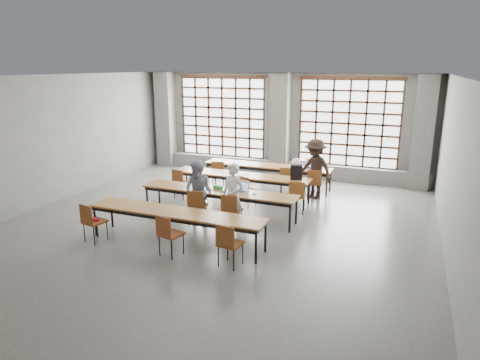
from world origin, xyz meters
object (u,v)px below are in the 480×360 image
red_pouch (95,220)px  desk_row_a (267,167)px  chair_back_right (314,181)px  desk_row_d (176,214)px  chair_near_left (91,219)px  chair_mid_right (297,194)px  student_back (315,169)px  chair_back_mid (287,178)px  chair_near_right (228,241)px  green_box (218,187)px  chair_front_right (231,208)px  mouse (254,194)px  student_female (198,192)px  chair_back_left (219,172)px  chair_mid_centre (245,188)px  plastic_bag (296,163)px  desk_row_b (241,177)px  chair_mid_left (180,181)px  chair_front_left (197,204)px  laptop_back (311,166)px  laptop_front (241,189)px  phone (224,192)px  desk_row_c (219,193)px  student_male (233,196)px  backpack (296,172)px

red_pouch → desk_row_a: bearing=68.5°
chair_back_right → red_pouch: (-3.75, -4.80, -0.04)m
desk_row_d → chair_near_left: 1.83m
chair_mid_right → student_back: size_ratio=0.51×
chair_back_mid → chair_near_right: bearing=-87.2°
green_box → chair_back_mid: bearing=64.7°
chair_front_right → mouse: chair_front_right is taller
student_female → chair_back_left: bearing=109.6°
chair_mid_centre → green_box: size_ratio=3.52×
chair_front_right → plastic_bag: (0.55, 3.76, 0.34)m
desk_row_b → chair_mid_left: bearing=-158.8°
chair_back_right → chair_front_left: bearing=-125.0°
laptop_back → desk_row_d: bearing=-109.7°
desk_row_b → chair_front_right: chair_front_right is taller
laptop_front → plastic_bag: size_ratio=1.49×
student_back → chair_back_mid: bearing=-146.1°
laptop_front → phone: size_ratio=3.28×
desk_row_c → mouse: (0.95, -0.02, 0.08)m
chair_mid_left → chair_front_left: (1.41, -1.69, 0.00)m
chair_back_mid → desk_row_d: bearing=-106.4°
mouse → desk_row_a: bearing=102.6°
chair_near_left → phone: chair_near_left is taller
chair_back_right → student_back: (-0.02, 0.13, 0.33)m
laptop_back → plastic_bag: 0.46m
student_back → laptop_back: 0.66m
chair_mid_centre → chair_near_left: 4.12m
chair_mid_centre → student_male: student_male is taller
chair_front_right → student_back: 3.46m
desk_row_b → green_box: size_ratio=16.00×
chair_back_left → chair_mid_centre: (1.43, -1.39, 0.00)m
chair_near_right → green_box: chair_near_right is taller
chair_front_left → chair_front_right: same height
chair_mid_left → chair_near_right: 4.60m
desk_row_c → plastic_bag: bearing=69.8°
chair_back_left → chair_mid_centre: size_ratio=1.00×
student_female → laptop_front: (0.87, 0.61, 0.02)m
chair_back_mid → backpack: 0.93m
green_box → chair_mid_left: bearing=149.1°
desk_row_d → chair_near_right: 1.62m
desk_row_b → chair_mid_centre: chair_mid_centre is taller
desk_row_a → laptop_front: bearing=-84.0°
plastic_bag → red_pouch: (-3.03, -5.48, -0.37)m
laptop_front → student_back: bearing=62.5°
desk_row_b → chair_near_right: chair_near_right is taller
chair_near_right → chair_front_right: bearing=111.6°
chair_back_mid → laptop_back: (0.53, 0.74, 0.25)m
desk_row_a → chair_near_left: 5.91m
student_male → student_back: size_ratio=0.91×
student_female → phone: bearing=43.7°
desk_row_c → chair_back_left: (-1.13, 2.45, -0.13)m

